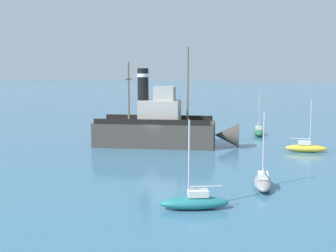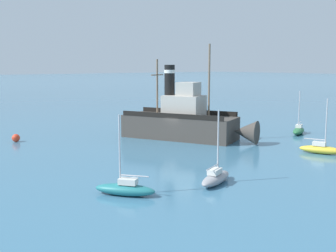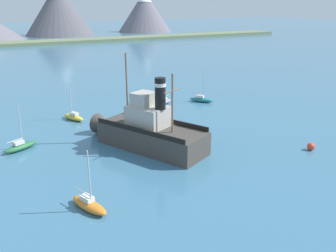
{
  "view_description": "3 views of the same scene",
  "coord_description": "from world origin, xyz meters",
  "px_view_note": "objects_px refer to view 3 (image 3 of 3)",
  "views": [
    {
      "loc": [
        33.22,
        23.93,
        7.38
      ],
      "look_at": [
        -3.31,
        -0.39,
        1.78
      ],
      "focal_mm": 45.0,
      "sensor_mm": 36.0,
      "label": 1
    },
    {
      "loc": [
        26.96,
        33.9,
        7.85
      ],
      "look_at": [
        0.65,
        -0.2,
        1.52
      ],
      "focal_mm": 45.0,
      "sensor_mm": 36.0,
      "label": 2
    },
    {
      "loc": [
        -16.45,
        -32.61,
        14.72
      ],
      "look_at": [
        1.15,
        0.1,
        1.92
      ],
      "focal_mm": 38.0,
      "sensor_mm": 36.0,
      "label": 3
    }
  ],
  "objects_px": {
    "sailboat_grey": "(163,102)",
    "mooring_buoy": "(311,146)",
    "sailboat_green": "(21,146)",
    "sailboat_orange": "(89,204)",
    "sailboat_yellow": "(74,117)",
    "sailboat_teal": "(201,99)",
    "old_tugboat": "(147,131)"
  },
  "relations": [
    {
      "from": "sailboat_teal",
      "to": "mooring_buoy",
      "type": "bearing_deg",
      "value": -91.49
    },
    {
      "from": "sailboat_teal",
      "to": "mooring_buoy",
      "type": "xyz_separation_m",
      "value": [
        -0.57,
        -21.95,
        -0.02
      ]
    },
    {
      "from": "sailboat_orange",
      "to": "sailboat_teal",
      "type": "distance_m",
      "value": 33.08
    },
    {
      "from": "sailboat_orange",
      "to": "sailboat_teal",
      "type": "xyz_separation_m",
      "value": [
        24.63,
        22.08,
        0.0
      ]
    },
    {
      "from": "sailboat_orange",
      "to": "sailboat_yellow",
      "type": "xyz_separation_m",
      "value": [
        4.51,
        22.46,
        0.0
      ]
    },
    {
      "from": "sailboat_teal",
      "to": "sailboat_green",
      "type": "relative_size",
      "value": 1.0
    },
    {
      "from": "old_tugboat",
      "to": "sailboat_yellow",
      "type": "bearing_deg",
      "value": 109.33
    },
    {
      "from": "sailboat_grey",
      "to": "sailboat_orange",
      "type": "height_order",
      "value": "same"
    },
    {
      "from": "old_tugboat",
      "to": "sailboat_green",
      "type": "distance_m",
      "value": 13.51
    },
    {
      "from": "sailboat_orange",
      "to": "sailboat_yellow",
      "type": "distance_m",
      "value": 22.91
    },
    {
      "from": "old_tugboat",
      "to": "sailboat_yellow",
      "type": "xyz_separation_m",
      "value": [
        -4.65,
        13.27,
        -1.4
      ]
    },
    {
      "from": "sailboat_green",
      "to": "sailboat_teal",
      "type": "bearing_deg",
      "value": 14.78
    },
    {
      "from": "sailboat_grey",
      "to": "sailboat_teal",
      "type": "bearing_deg",
      "value": -14.23
    },
    {
      "from": "old_tugboat",
      "to": "sailboat_grey",
      "type": "bearing_deg",
      "value": 56.91
    },
    {
      "from": "sailboat_grey",
      "to": "sailboat_yellow",
      "type": "bearing_deg",
      "value": -175.3
    },
    {
      "from": "sailboat_teal",
      "to": "sailboat_yellow",
      "type": "xyz_separation_m",
      "value": [
        -20.12,
        0.38,
        0.0
      ]
    },
    {
      "from": "sailboat_green",
      "to": "mooring_buoy",
      "type": "height_order",
      "value": "sailboat_green"
    },
    {
      "from": "sailboat_green",
      "to": "mooring_buoy",
      "type": "distance_m",
      "value": 30.83
    },
    {
      "from": "sailboat_teal",
      "to": "mooring_buoy",
      "type": "relative_size",
      "value": 6.07
    },
    {
      "from": "mooring_buoy",
      "to": "sailboat_yellow",
      "type": "bearing_deg",
      "value": 131.2
    },
    {
      "from": "sailboat_teal",
      "to": "mooring_buoy",
      "type": "distance_m",
      "value": 21.96
    },
    {
      "from": "sailboat_grey",
      "to": "mooring_buoy",
      "type": "xyz_separation_m",
      "value": [
        5.5,
        -23.49,
        -0.02
      ]
    },
    {
      "from": "sailboat_grey",
      "to": "sailboat_orange",
      "type": "xyz_separation_m",
      "value": [
        -18.56,
        -23.62,
        0.0
      ]
    },
    {
      "from": "sailboat_orange",
      "to": "sailboat_teal",
      "type": "relative_size",
      "value": 1.0
    },
    {
      "from": "mooring_buoy",
      "to": "sailboat_green",
      "type": "bearing_deg",
      "value": 151.64
    },
    {
      "from": "old_tugboat",
      "to": "sailboat_green",
      "type": "relative_size",
      "value": 2.95
    },
    {
      "from": "sailboat_orange",
      "to": "sailboat_yellow",
      "type": "relative_size",
      "value": 1.0
    },
    {
      "from": "sailboat_yellow",
      "to": "sailboat_green",
      "type": "bearing_deg",
      "value": -134.57
    },
    {
      "from": "sailboat_orange",
      "to": "sailboat_green",
      "type": "height_order",
      "value": "same"
    },
    {
      "from": "sailboat_grey",
      "to": "mooring_buoy",
      "type": "relative_size",
      "value": 6.07
    },
    {
      "from": "old_tugboat",
      "to": "sailboat_grey",
      "type": "relative_size",
      "value": 2.95
    },
    {
      "from": "sailboat_orange",
      "to": "sailboat_green",
      "type": "relative_size",
      "value": 1.0
    }
  ]
}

